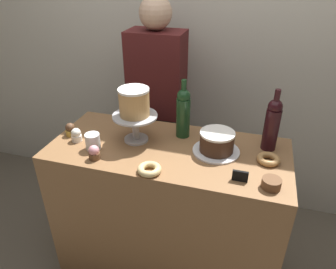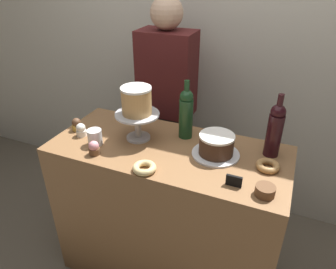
% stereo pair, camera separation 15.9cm
% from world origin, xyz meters
% --- Properties ---
extents(ground_plane, '(12.00, 12.00, 0.00)m').
position_xyz_m(ground_plane, '(0.00, 0.00, 0.00)').
color(ground_plane, '#665B4C').
extents(back_wall, '(6.00, 0.05, 2.60)m').
position_xyz_m(back_wall, '(0.00, 0.85, 1.30)').
color(back_wall, beige).
rests_on(back_wall, ground_plane).
extents(display_counter, '(1.25, 0.56, 0.92)m').
position_xyz_m(display_counter, '(0.00, 0.00, 0.46)').
color(display_counter, brown).
rests_on(display_counter, ground_plane).
extents(cake_stand_pedestal, '(0.24, 0.24, 0.15)m').
position_xyz_m(cake_stand_pedestal, '(-0.19, 0.03, 1.02)').
color(cake_stand_pedestal, '#B2B2B7').
rests_on(cake_stand_pedestal, display_counter).
extents(white_layer_cake, '(0.16, 0.16, 0.15)m').
position_xyz_m(white_layer_cake, '(-0.19, 0.03, 1.14)').
color(white_layer_cake, tan).
rests_on(white_layer_cake, cake_stand_pedestal).
extents(silver_serving_platter, '(0.24, 0.24, 0.01)m').
position_xyz_m(silver_serving_platter, '(0.25, 0.03, 0.92)').
color(silver_serving_platter, white).
rests_on(silver_serving_platter, display_counter).
extents(chocolate_round_cake, '(0.18, 0.18, 0.10)m').
position_xyz_m(chocolate_round_cake, '(0.25, 0.03, 0.98)').
color(chocolate_round_cake, '#3D2619').
rests_on(chocolate_round_cake, silver_serving_platter).
extents(wine_bottle_green, '(0.08, 0.08, 0.33)m').
position_xyz_m(wine_bottle_green, '(0.04, 0.15, 1.06)').
color(wine_bottle_green, '#193D1E').
rests_on(wine_bottle_green, display_counter).
extents(wine_bottle_dark_red, '(0.08, 0.08, 0.33)m').
position_xyz_m(wine_bottle_dark_red, '(0.50, 0.15, 1.06)').
color(wine_bottle_dark_red, black).
rests_on(wine_bottle_dark_red, display_counter).
extents(cupcake_chocolate, '(0.06, 0.06, 0.07)m').
position_xyz_m(cupcake_chocolate, '(-0.56, -0.02, 0.95)').
color(cupcake_chocolate, gold).
rests_on(cupcake_chocolate, display_counter).
extents(cupcake_strawberry, '(0.06, 0.06, 0.07)m').
position_xyz_m(cupcake_strawberry, '(-0.32, -0.20, 0.95)').
color(cupcake_strawberry, brown).
rests_on(cupcake_strawberry, display_counter).
extents(cupcake_vanilla, '(0.06, 0.06, 0.07)m').
position_xyz_m(cupcake_vanilla, '(-0.49, -0.07, 0.95)').
color(cupcake_vanilla, white).
rests_on(cupcake_vanilla, display_counter).
extents(donut_glazed, '(0.11, 0.11, 0.03)m').
position_xyz_m(donut_glazed, '(-0.02, -0.23, 0.93)').
color(donut_glazed, '#E0C17F').
rests_on(donut_glazed, display_counter).
extents(donut_maple, '(0.11, 0.11, 0.03)m').
position_xyz_m(donut_maple, '(0.50, 0.01, 0.93)').
color(donut_maple, '#B27F47').
rests_on(donut_maple, display_counter).
extents(cookie_stack, '(0.08, 0.08, 0.04)m').
position_xyz_m(cookie_stack, '(0.52, -0.18, 0.94)').
color(cookie_stack, brown).
rests_on(cookie_stack, display_counter).
extents(price_sign_chalkboard, '(0.07, 0.01, 0.05)m').
position_xyz_m(price_sign_chalkboard, '(0.38, -0.18, 0.94)').
color(price_sign_chalkboard, black).
rests_on(price_sign_chalkboard, display_counter).
extents(coffee_cup_ceramic, '(0.08, 0.08, 0.08)m').
position_xyz_m(coffee_cup_ceramic, '(-0.37, -0.12, 0.96)').
color(coffee_cup_ceramic, white).
rests_on(coffee_cup_ceramic, display_counter).
extents(barista_figure, '(0.36, 0.22, 1.60)m').
position_xyz_m(barista_figure, '(-0.23, 0.53, 0.84)').
color(barista_figure, black).
rests_on(barista_figure, ground_plane).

